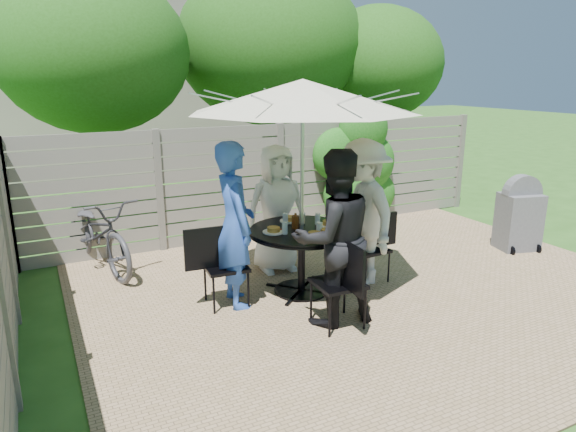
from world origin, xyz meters
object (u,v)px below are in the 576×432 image
glass_back (285,219)px  coffee_cup (302,219)px  chair_left (225,282)px  bicycle (98,233)px  person_left (235,225)px  syrup_jug (295,222)px  glass_front (319,228)px  chair_right (369,262)px  chair_back (274,249)px  plate_front (315,235)px  plate_extra (326,232)px  glass_left (285,228)px  person_back (277,209)px  umbrella (303,96)px  person_front (334,239)px  plate_back (290,219)px  chair_front (338,301)px  plate_left (274,230)px  bbq_grill (519,216)px  patio_table (302,249)px  person_right (362,213)px  plate_right (329,224)px

glass_back → coffee_cup: (0.20, -0.06, -0.01)m
chair_left → bicycle: bearing=125.5°
person_left → syrup_jug: (0.77, -0.01, -0.06)m
syrup_jug → person_left: bearing=179.2°
glass_back → syrup_jug: (0.03, -0.21, 0.01)m
glass_back → glass_front: (0.17, -0.53, 0.00)m
chair_right → coffee_cup: 1.08m
chair_back → plate_front: 1.45m
plate_extra → glass_left: size_ratio=1.71×
person_back → plate_extra: (0.09, -1.14, -0.02)m
umbrella → person_front: bearing=-94.5°
person_front → chair_right: size_ratio=2.14×
plate_back → chair_left: bearing=-164.1°
person_front → chair_front: bearing=90.2°
person_front → syrup_jug: bearing=-86.1°
person_left → plate_left: (0.47, -0.04, -0.11)m
plate_back → bbq_grill: bearing=-6.7°
chair_front → person_front: 0.66m
plate_extra → person_front: bearing=-113.3°
person_front → bicycle: size_ratio=0.95×
glass_back → glass_left: same height
patio_table → glass_back: size_ratio=9.63×
person_back → syrup_jug: 0.78m
person_right → glass_back: bearing=-105.5°
chair_left → plate_extra: bearing=-14.8°
bicycle → bbq_grill: 6.15m
patio_table → chair_right: size_ratio=1.52×
person_front → coffee_cup: bearing=-95.4°
chair_left → syrup_jug: 1.09m
person_right → plate_extra: bearing=-65.2°
plate_front → plate_extra: size_ratio=1.08×
patio_table → plate_front: size_ratio=5.18×
chair_left → plate_extra: (1.12, -0.39, 0.55)m
plate_back → glass_front: bearing=-84.9°
person_front → plate_left: 0.91m
person_back → plate_front: bearing=-90.0°
person_front → glass_back: (-0.02, 1.09, -0.06)m
coffee_cup → person_back: bearing=94.8°
chair_left → person_right: size_ratio=0.52×
person_right → plate_left: person_right is taller
person_back → chair_right: 1.41m
chair_front → syrup_jug: bearing=1.4°
chair_front → coffee_cup: chair_front is taller
person_back → person_left: 1.18m
plate_left → plate_front: size_ratio=1.00×
person_left → plate_left: person_left is taller
plate_back → coffee_cup: coffee_cup is taller
chair_back → chair_left: (-1.04, -0.88, 0.04)m
glass_back → bicycle: size_ratio=0.07×
chair_right → plate_right: 0.84m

